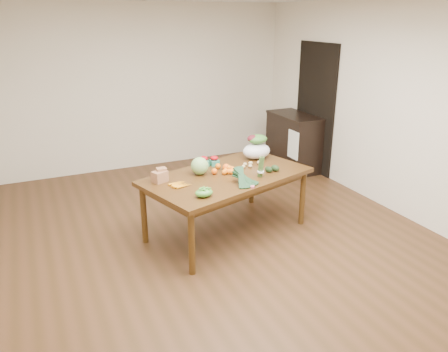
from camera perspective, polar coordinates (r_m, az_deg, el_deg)
name	(u,v)px	position (r m, az deg, el deg)	size (l,w,h in m)	color
floor	(216,239)	(5.23, -1.06, -8.17)	(6.00, 6.00, 0.00)	#4F301B
room_walls	(215,128)	(4.74, -1.16, 6.32)	(5.02, 6.02, 2.70)	white
dining_table	(227,204)	(5.22, 0.34, -3.67)	(1.90, 1.06, 0.75)	#42290F
doorway_dark	(315,109)	(7.39, 11.80, 8.60)	(0.02, 1.00, 2.10)	black
cabinet	(293,142)	(7.52, 9.04, 4.44)	(0.52, 1.02, 0.94)	black
dish_towel	(293,145)	(7.05, 9.02, 4.04)	(0.02, 0.28, 0.45)	white
paper_bag	(160,175)	(4.88, -8.38, 0.07)	(0.21, 0.18, 0.15)	#9F6847
cabbage	(200,166)	(5.06, -3.20, 1.32)	(0.21, 0.21, 0.21)	#8BB166
strawberry_basket_a	(204,162)	(5.36, -2.65, 1.82)	(0.11, 0.11, 0.10)	red
strawberry_basket_b	(214,161)	(5.38, -1.27, 1.91)	(0.10, 0.10, 0.09)	red
orange_a	(214,171)	(5.07, -1.26, 0.61)	(0.07, 0.07, 0.07)	orange
orange_b	(218,166)	(5.25, -0.78, 1.29)	(0.07, 0.07, 0.07)	orange
orange_c	(226,167)	(5.19, 0.28, 1.15)	(0.09, 0.09, 0.09)	#FF5B0F
mandarin_cluster	(229,169)	(5.11, 0.67, 0.91)	(0.18, 0.18, 0.10)	orange
carrots	(180,184)	(4.77, -5.79, -1.10)	(0.22, 0.19, 0.03)	orange
snap_pea_bag	(204,193)	(4.45, -2.63, -2.20)	(0.19, 0.14, 0.08)	#549B34
kale_bunch	(246,178)	(4.74, 2.87, -0.28)	(0.32, 0.40, 0.16)	black
asparagus_bundle	(261,167)	(4.97, 4.84, 1.22)	(0.08, 0.08, 0.25)	#527837
potato_a	(244,167)	(5.29, 2.57, 1.24)	(0.05, 0.04, 0.04)	tan
potato_b	(250,166)	(5.31, 3.44, 1.32)	(0.05, 0.05, 0.04)	#D0BA78
potato_c	(251,163)	(5.40, 3.48, 1.69)	(0.05, 0.05, 0.05)	tan
potato_d	(245,164)	(5.36, 2.77, 1.54)	(0.05, 0.05, 0.04)	tan
potato_e	(259,163)	(5.43, 4.61, 1.76)	(0.06, 0.05, 0.05)	tan
avocado_a	(269,169)	(5.17, 5.85, 0.86)	(0.07, 0.10, 0.07)	black
avocado_b	(275,168)	(5.21, 6.70, 1.02)	(0.08, 0.11, 0.08)	black
salad_bag	(257,148)	(5.62, 4.27, 3.67)	(0.37, 0.28, 0.28)	white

